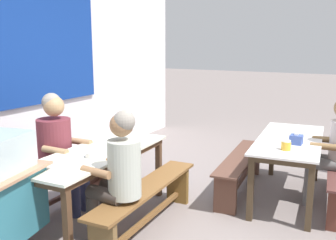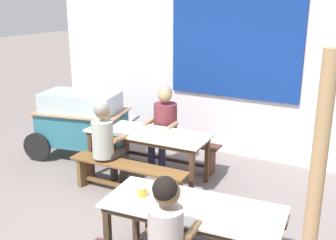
{
  "view_description": "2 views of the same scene",
  "coord_description": "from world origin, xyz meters",
  "px_view_note": "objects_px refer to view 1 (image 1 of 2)",
  "views": [
    {
      "loc": [
        -3.65,
        -1.16,
        1.81
      ],
      "look_at": [
        0.02,
        0.84,
        0.96
      ],
      "focal_mm": 40.98,
      "sensor_mm": 36.0,
      "label": 1
    },
    {
      "loc": [
        2.19,
        -3.41,
        2.59
      ],
      "look_at": [
        -0.11,
        0.76,
        1.13
      ],
      "focal_mm": 43.54,
      "sensor_mm": 36.0,
      "label": 2
    }
  ],
  "objects_px": {
    "tissue_box": "(296,139)",
    "bench_near_back": "(240,168)",
    "dining_table_far": "(98,158)",
    "condiment_jar": "(286,145)",
    "person_center_facing": "(58,144)",
    "bench_far_back": "(57,183)",
    "dining_table_near": "(289,145)",
    "soup_bowl": "(94,154)",
    "person_left_back_turned": "(118,171)",
    "bench_far_front": "(146,200)"
  },
  "relations": [
    {
      "from": "bench_far_front",
      "to": "person_center_facing",
      "type": "relative_size",
      "value": 1.32
    },
    {
      "from": "bench_far_back",
      "to": "person_center_facing",
      "type": "distance_m",
      "value": 0.45
    },
    {
      "from": "dining_table_far",
      "to": "person_left_back_turned",
      "type": "xyz_separation_m",
      "value": [
        -0.35,
        -0.51,
        0.06
      ]
    },
    {
      "from": "bench_near_back",
      "to": "tissue_box",
      "type": "distance_m",
      "value": 0.84
    },
    {
      "from": "dining_table_near",
      "to": "person_center_facing",
      "type": "distance_m",
      "value": 2.6
    },
    {
      "from": "condiment_jar",
      "to": "dining_table_far",
      "type": "bearing_deg",
      "value": 120.01
    },
    {
      "from": "bench_near_back",
      "to": "soup_bowl",
      "type": "distance_m",
      "value": 1.92
    },
    {
      "from": "bench_near_back",
      "to": "soup_bowl",
      "type": "height_order",
      "value": "soup_bowl"
    },
    {
      "from": "dining_table_near",
      "to": "person_center_facing",
      "type": "bearing_deg",
      "value": 125.3
    },
    {
      "from": "dining_table_far",
      "to": "condiment_jar",
      "type": "height_order",
      "value": "condiment_jar"
    },
    {
      "from": "person_center_facing",
      "to": "soup_bowl",
      "type": "distance_m",
      "value": 0.62
    },
    {
      "from": "dining_table_far",
      "to": "tissue_box",
      "type": "bearing_deg",
      "value": -53.79
    },
    {
      "from": "person_left_back_turned",
      "to": "tissue_box",
      "type": "xyz_separation_m",
      "value": [
        1.6,
        -1.2,
        0.07
      ]
    },
    {
      "from": "dining_table_near",
      "to": "tissue_box",
      "type": "height_order",
      "value": "tissue_box"
    },
    {
      "from": "dining_table_far",
      "to": "bench_far_front",
      "type": "relative_size",
      "value": 1.06
    },
    {
      "from": "dining_table_near",
      "to": "tissue_box",
      "type": "bearing_deg",
      "value": -154.17
    },
    {
      "from": "dining_table_far",
      "to": "condiment_jar",
      "type": "relative_size",
      "value": 17.51
    },
    {
      "from": "dining_table_far",
      "to": "person_left_back_turned",
      "type": "distance_m",
      "value": 0.62
    },
    {
      "from": "dining_table_far",
      "to": "dining_table_near",
      "type": "height_order",
      "value": "same"
    },
    {
      "from": "condiment_jar",
      "to": "bench_far_front",
      "type": "bearing_deg",
      "value": 130.33
    },
    {
      "from": "person_left_back_turned",
      "to": "person_center_facing",
      "type": "xyz_separation_m",
      "value": [
        0.33,
        1.02,
        0.03
      ]
    },
    {
      "from": "person_left_back_turned",
      "to": "condiment_jar",
      "type": "bearing_deg",
      "value": -41.41
    },
    {
      "from": "person_center_facing",
      "to": "condiment_jar",
      "type": "bearing_deg",
      "value": -65.67
    },
    {
      "from": "condiment_jar",
      "to": "soup_bowl",
      "type": "distance_m",
      "value": 1.94
    },
    {
      "from": "tissue_box",
      "to": "bench_near_back",
      "type": "bearing_deg",
      "value": 75.84
    },
    {
      "from": "dining_table_far",
      "to": "dining_table_near",
      "type": "bearing_deg",
      "value": -47.39
    },
    {
      "from": "person_left_back_turned",
      "to": "condiment_jar",
      "type": "xyz_separation_m",
      "value": [
        1.31,
        -1.16,
        0.06
      ]
    },
    {
      "from": "bench_far_front",
      "to": "person_center_facing",
      "type": "xyz_separation_m",
      "value": [
        -0.05,
        1.07,
        0.44
      ]
    },
    {
      "from": "dining_table_near",
      "to": "soup_bowl",
      "type": "relative_size",
      "value": 11.1
    },
    {
      "from": "person_left_back_turned",
      "to": "soup_bowl",
      "type": "xyz_separation_m",
      "value": [
        0.17,
        0.42,
        0.04
      ]
    },
    {
      "from": "dining_table_far",
      "to": "person_center_facing",
      "type": "relative_size",
      "value": 1.4
    },
    {
      "from": "condiment_jar",
      "to": "soup_bowl",
      "type": "bearing_deg",
      "value": 125.87
    },
    {
      "from": "bench_near_back",
      "to": "tissue_box",
      "type": "relative_size",
      "value": 12.37
    },
    {
      "from": "person_center_facing",
      "to": "condiment_jar",
      "type": "distance_m",
      "value": 2.39
    },
    {
      "from": "dining_table_near",
      "to": "condiment_jar",
      "type": "bearing_deg",
      "value": -173.25
    },
    {
      "from": "dining_table_far",
      "to": "tissue_box",
      "type": "distance_m",
      "value": 2.13
    },
    {
      "from": "condiment_jar",
      "to": "bench_near_back",
      "type": "bearing_deg",
      "value": 53.45
    },
    {
      "from": "bench_far_back",
      "to": "person_center_facing",
      "type": "xyz_separation_m",
      "value": [
        0.0,
        -0.05,
        0.45
      ]
    },
    {
      "from": "condiment_jar",
      "to": "soup_bowl",
      "type": "relative_size",
      "value": 0.66
    },
    {
      "from": "bench_far_back",
      "to": "person_center_facing",
      "type": "bearing_deg",
      "value": -86.11
    },
    {
      "from": "bench_near_back",
      "to": "soup_bowl",
      "type": "xyz_separation_m",
      "value": [
        -1.6,
        0.95,
        0.46
      ]
    },
    {
      "from": "dining_table_far",
      "to": "person_left_back_turned",
      "type": "height_order",
      "value": "person_left_back_turned"
    },
    {
      "from": "dining_table_near",
      "to": "bench_near_back",
      "type": "bearing_deg",
      "value": 95.53
    },
    {
      "from": "dining_table_far",
      "to": "bench_far_back",
      "type": "bearing_deg",
      "value": 92.55
    },
    {
      "from": "dining_table_near",
      "to": "tissue_box",
      "type": "distance_m",
      "value": 0.28
    },
    {
      "from": "bench_near_back",
      "to": "soup_bowl",
      "type": "relative_size",
      "value": 10.54
    },
    {
      "from": "condiment_jar",
      "to": "person_center_facing",
      "type": "bearing_deg",
      "value": 114.33
    },
    {
      "from": "bench_near_back",
      "to": "person_left_back_turned",
      "type": "height_order",
      "value": "person_left_back_turned"
    },
    {
      "from": "bench_far_back",
      "to": "condiment_jar",
      "type": "bearing_deg",
      "value": -66.1
    },
    {
      "from": "condiment_jar",
      "to": "bench_far_back",
      "type": "bearing_deg",
      "value": 113.9
    }
  ]
}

